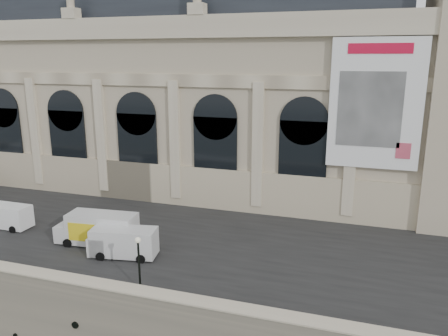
# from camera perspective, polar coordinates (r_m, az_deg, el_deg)

# --- Properties ---
(quay) EXTENTS (160.00, 70.00, 6.00)m
(quay) POSITION_cam_1_polar(r_m,az_deg,el_deg) (66.81, -2.34, -3.65)
(quay) COLOR gray
(quay) RESTS_ON ground
(street) EXTENTS (160.00, 24.00, 0.06)m
(street) POSITION_cam_1_polar(r_m,az_deg,el_deg) (47.78, -11.07, -7.55)
(street) COLOR #2D2D2D
(street) RESTS_ON quay
(parapet) EXTENTS (160.00, 1.40, 1.21)m
(parapet) POSITION_cam_1_polar(r_m,az_deg,el_deg) (37.50, -21.19, -13.68)
(parapet) COLOR gray
(parapet) RESTS_ON quay
(museum) EXTENTS (69.00, 18.70, 29.10)m
(museum) POSITION_cam_1_polar(r_m,az_deg,el_deg) (62.24, -9.10, 10.57)
(museum) COLOR #BAAA8F
(museum) RESTS_ON quay
(van_b) EXTENTS (6.34, 3.30, 2.69)m
(van_b) POSITION_cam_1_polar(r_m,az_deg,el_deg) (41.02, -13.38, -9.41)
(van_b) COLOR silver
(van_b) RESTS_ON quay
(van_c) EXTENTS (5.67, 2.40, 2.52)m
(van_c) POSITION_cam_1_polar(r_m,az_deg,el_deg) (52.02, -26.86, -5.58)
(van_c) COLOR white
(van_c) RESTS_ON quay
(box_truck) EXTENTS (8.05, 3.39, 3.16)m
(box_truck) POSITION_cam_1_polar(r_m,az_deg,el_deg) (43.88, -16.11, -7.69)
(box_truck) COLOR silver
(box_truck) RESTS_ON quay
(lamp_right) EXTENTS (0.45, 0.45, 4.44)m
(lamp_right) POSITION_cam_1_polar(r_m,az_deg,el_deg) (34.79, -11.03, -12.25)
(lamp_right) COLOR black
(lamp_right) RESTS_ON quay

